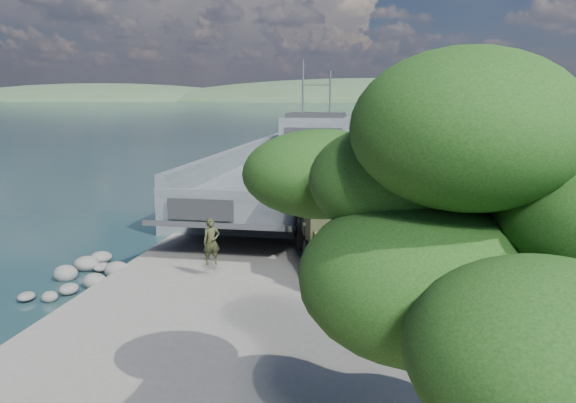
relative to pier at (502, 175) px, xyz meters
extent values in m
plane|color=#183A39|center=(-13.00, -18.77, -1.60)|extent=(1400.00, 1400.00, 0.00)
cube|color=slate|center=(-13.00, -19.77, -1.35)|extent=(10.00, 18.00, 0.50)
cube|color=gray|center=(0.00, -0.77, -0.60)|extent=(4.00, 44.00, 0.50)
cube|color=#475054|center=(-13.34, 3.21, -1.15)|extent=(10.98, 30.39, 2.49)
cube|color=#475054|center=(-17.51, 3.49, 0.69)|extent=(2.65, 29.81, 1.29)
cube|color=#475054|center=(-9.17, 2.92, 0.69)|extent=(2.65, 29.81, 1.29)
cube|color=#475054|center=(-14.36, -11.58, -0.61)|extent=(8.96, 1.01, 2.59)
cube|color=#475054|center=(-12.66, 13.13, 1.58)|extent=(6.23, 4.38, 2.98)
cube|color=#2A2C2F|center=(-12.66, 13.13, 3.27)|extent=(5.18, 3.52, 0.40)
cylinder|color=gray|center=(-13.85, 13.21, 5.56)|extent=(0.16, 0.16, 4.97)
cylinder|color=gray|center=(-11.47, 13.05, 5.07)|extent=(0.16, 0.16, 3.98)
cylinder|color=black|center=(-10.96, -18.45, -0.44)|extent=(0.66, 1.38, 1.32)
cylinder|color=black|center=(-8.65, -18.08, -0.44)|extent=(0.66, 1.38, 1.32)
cylinder|color=black|center=(-11.50, -15.02, -0.44)|extent=(0.66, 1.38, 1.32)
cylinder|color=black|center=(-9.19, -14.66, -0.44)|extent=(0.66, 1.38, 1.32)
cylinder|color=black|center=(-11.82, -13.01, -0.44)|extent=(0.66, 1.38, 1.32)
cylinder|color=black|center=(-9.50, -12.65, -0.44)|extent=(0.66, 1.38, 1.32)
cube|color=black|center=(-10.25, -15.45, -0.29)|extent=(3.41, 7.99, 0.25)
cube|color=#1C2F1A|center=(-9.82, -18.16, 0.78)|extent=(2.83, 2.41, 2.04)
cube|color=#1C2F1A|center=(-9.63, -19.37, 0.27)|extent=(2.46, 1.27, 1.02)
cube|color=#1C2F1A|center=(-10.47, -14.04, 0.07)|extent=(3.24, 5.02, 0.36)
cube|color=black|center=(-10.50, -13.84, 1.55)|extent=(3.02, 4.20, 2.55)
cube|color=#2A2C2F|center=(-9.55, -19.87, -0.34)|extent=(2.55, 0.65, 0.31)
imported|color=#1C2F1A|center=(-14.38, -18.49, -0.29)|extent=(0.70, 0.61, 1.61)
cube|color=white|center=(7.15, 8.10, -1.39)|extent=(1.97, 4.85, 0.77)
cube|color=white|center=(7.26, 7.25, -0.87)|extent=(1.37, 1.52, 0.51)
cylinder|color=gray|center=(7.15, 8.10, 1.40)|extent=(0.09, 0.09, 5.14)
cube|color=white|center=(7.65, 15.41, -1.38)|extent=(3.01, 4.98, 0.78)
cube|color=white|center=(7.34, 14.59, -0.86)|extent=(1.64, 1.74, 0.52)
cylinder|color=gray|center=(7.65, 15.41, 1.45)|extent=(0.09, 0.09, 5.23)
ellipsoid|color=#12370F|center=(-10.20, -27.26, 3.74)|extent=(2.67, 2.67, 1.53)
camera|label=1|loc=(-9.77, -36.69, 5.06)|focal=35.00mm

